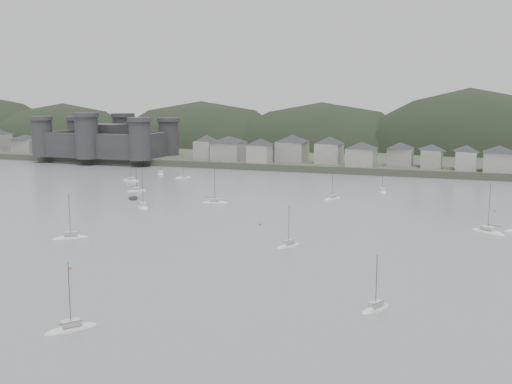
% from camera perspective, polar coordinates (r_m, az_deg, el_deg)
% --- Properties ---
extents(ground, '(900.00, 900.00, 0.00)m').
position_cam_1_polar(ground, '(105.07, -14.63, -9.11)').
color(ground, slate).
rests_on(ground, ground).
extents(far_shore_land, '(900.00, 250.00, 3.00)m').
position_cam_1_polar(far_shore_land, '(382.12, 11.63, 4.05)').
color(far_shore_land, '#383D2D').
rests_on(far_shore_land, ground).
extents(forested_ridge, '(851.55, 103.94, 102.57)m').
position_cam_1_polar(forested_ridge, '(357.48, 11.70, 1.67)').
color(forested_ridge, black).
rests_on(forested_ridge, ground).
extents(castle, '(66.00, 43.00, 20.00)m').
position_cam_1_polar(castle, '(316.98, -13.89, 4.75)').
color(castle, '#323234').
rests_on(castle, far_shore_land).
extents(waterfront_town, '(451.48, 28.46, 12.92)m').
position_cam_1_polar(waterfront_town, '(265.88, 18.73, 3.32)').
color(waterfront_town, gray).
rests_on(waterfront_town, far_shore_land).
extents(sailboat_lead, '(8.21, 9.04, 12.68)m').
position_cam_1_polar(sailboat_lead, '(180.90, -10.54, -1.44)').
color(sailboat_lead, silver).
rests_on(sailboat_lead, ground).
extents(moored_fleet, '(246.69, 170.20, 13.35)m').
position_cam_1_polar(moored_fleet, '(165.44, -4.35, -2.26)').
color(moored_fleet, silver).
rests_on(moored_fleet, ground).
extents(motor_launch_far, '(6.74, 8.16, 3.89)m').
position_cam_1_polar(motor_launch_far, '(198.57, -11.44, -0.52)').
color(motor_launch_far, black).
rests_on(motor_launch_far, ground).
extents(mooring_buoys, '(181.88, 111.94, 0.70)m').
position_cam_1_polar(mooring_buoys, '(157.46, -2.32, -2.82)').
color(mooring_buoys, '#AC7339').
rests_on(mooring_buoys, ground).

